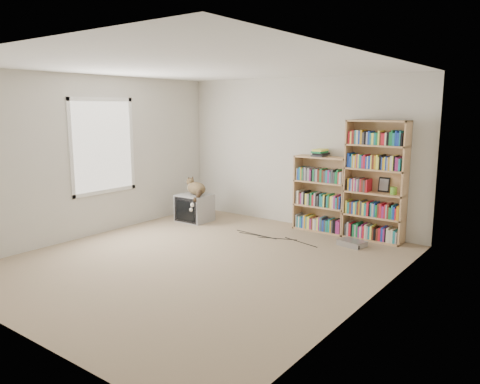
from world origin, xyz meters
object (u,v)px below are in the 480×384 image
Objects in this scene: cat at (196,191)px; crt_tv at (195,208)px; dvd_player at (352,243)px; bookcase_short at (322,197)px; bookcase_tall at (376,184)px.

crt_tv is at bearing 173.66° from cat.
crt_tv is 1.52× the size of dvd_player.
dvd_player is at bearing 3.33° from crt_tv.
crt_tv is at bearing -160.29° from bookcase_short.
bookcase_tall is at bearing -0.09° from bookcase_short.
dvd_player is (2.83, 0.26, -0.52)m from cat.
bookcase_tall reaches higher than crt_tv.
bookcase_short is 1.07m from dvd_player.
bookcase_short is 3.32× the size of dvd_player.
bookcase_tall is 1.48× the size of bookcase_short.
bookcase_tall is 0.98m from dvd_player.
bookcase_short is at bearing 179.91° from bookcase_tall.
crt_tv is 0.33m from cat.
bookcase_short is at bearing 156.65° from dvd_player.
cat is 2.20m from bookcase_short.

